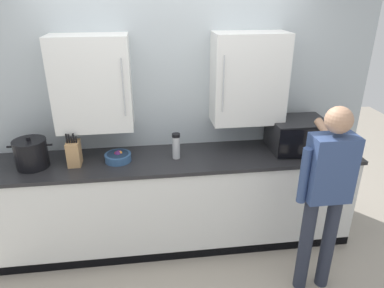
# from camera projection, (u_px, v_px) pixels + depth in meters

# --- Properties ---
(back_wall_tiled) EXTENTS (3.96, 0.44, 2.78)m
(back_wall_tiled) POSITION_uv_depth(u_px,v_px,m) (172.00, 96.00, 3.38)
(back_wall_tiled) COLOR #B2BCC1
(back_wall_tiled) RESTS_ON ground_plane
(counter_unit) EXTENTS (3.47, 0.64, 0.95)m
(counter_unit) POSITION_uv_depth(u_px,v_px,m) (176.00, 201.00, 3.49)
(counter_unit) COLOR white
(counter_unit) RESTS_ON ground_plane
(microwave_oven) EXTENTS (0.52, 0.46, 0.30)m
(microwave_oven) POSITION_uv_depth(u_px,v_px,m) (295.00, 135.00, 3.41)
(microwave_oven) COLOR black
(microwave_oven) RESTS_ON counter_unit
(knife_block) EXTENTS (0.11, 0.15, 0.31)m
(knife_block) POSITION_uv_depth(u_px,v_px,m) (74.00, 153.00, 3.12)
(knife_block) COLOR tan
(knife_block) RESTS_ON counter_unit
(stock_pot) EXTENTS (0.38, 0.28, 0.28)m
(stock_pot) POSITION_uv_depth(u_px,v_px,m) (31.00, 154.00, 3.08)
(stock_pot) COLOR black
(stock_pot) RESTS_ON counter_unit
(fruit_bowl) EXTENTS (0.24, 0.24, 0.10)m
(fruit_bowl) POSITION_uv_depth(u_px,v_px,m) (118.00, 157.00, 3.22)
(fruit_bowl) COLOR #335684
(fruit_bowl) RESTS_ON counter_unit
(thermos_flask) EXTENTS (0.07, 0.07, 0.24)m
(thermos_flask) POSITION_uv_depth(u_px,v_px,m) (176.00, 146.00, 3.24)
(thermos_flask) COLOR #B7BABF
(thermos_flask) RESTS_ON counter_unit
(person_figure) EXTENTS (0.44, 0.59, 1.64)m
(person_figure) POSITION_uv_depth(u_px,v_px,m) (326.00, 187.00, 2.74)
(person_figure) COLOR #282D3D
(person_figure) RESTS_ON ground_plane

